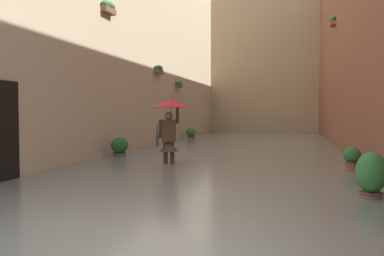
% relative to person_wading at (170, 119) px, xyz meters
% --- Properties ---
extents(ground_plane, '(60.00, 60.00, 0.00)m').
position_rel_person_wading_xyz_m(ground_plane, '(-1.21, -5.56, -1.37)').
color(ground_plane, '#605B56').
extents(flood_water, '(8.14, 29.99, 0.18)m').
position_rel_person_wading_xyz_m(flood_water, '(-1.21, -5.56, -1.28)').
color(flood_water, slate).
rests_on(flood_water, ground_plane).
extents(building_facade_left, '(2.04, 27.99, 9.72)m').
position_rel_person_wading_xyz_m(building_facade_left, '(-5.77, -5.56, 3.49)').
color(building_facade_left, brown).
rests_on(building_facade_left, ground_plane).
extents(building_facade_far, '(10.94, 1.80, 9.40)m').
position_rel_person_wading_xyz_m(building_facade_far, '(-1.21, -18.45, 3.34)').
color(building_facade_far, tan).
rests_on(building_facade_far, ground_plane).
extents(person_wading, '(0.99, 0.99, 1.98)m').
position_rel_person_wading_xyz_m(person_wading, '(0.00, 0.00, 0.00)').
color(person_wading, '#4C4233').
rests_on(person_wading, ground_plane).
extents(potted_plant_far_right, '(0.54, 0.54, 0.78)m').
position_rel_person_wading_xyz_m(potted_plant_far_right, '(2.03, -1.25, -0.93)').
color(potted_plant_far_right, '#66605B').
rests_on(potted_plant_far_right, ground_plane).
extents(potted_plant_far_left, '(0.40, 0.40, 0.75)m').
position_rel_person_wading_xyz_m(potted_plant_far_left, '(-4.53, 0.16, -0.94)').
color(potted_plant_far_left, brown).
rests_on(potted_plant_far_left, ground_plane).
extents(potted_plant_mid_left, '(0.49, 0.49, 0.93)m').
position_rel_person_wading_xyz_m(potted_plant_mid_left, '(-4.41, 3.21, -0.85)').
color(potted_plant_mid_left, brown).
rests_on(potted_plant_mid_left, ground_plane).
extents(potted_plant_mid_right, '(0.55, 0.55, 0.73)m').
position_rel_person_wading_xyz_m(potted_plant_mid_right, '(1.98, -10.06, -0.94)').
color(potted_plant_mid_right, brown).
rests_on(potted_plant_mid_right, ground_plane).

